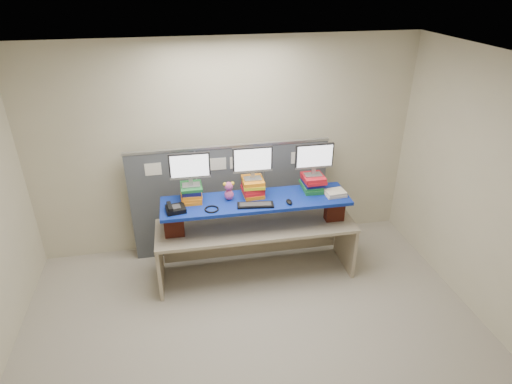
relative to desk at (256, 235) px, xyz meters
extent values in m
cube|color=beige|center=(-0.21, -1.14, 0.82)|extent=(5.00, 4.00, 2.80)
cube|color=#ADA597|center=(-0.21, -1.14, -0.58)|extent=(5.00, 4.00, 0.01)
cube|color=white|center=(-0.21, -1.14, 2.21)|extent=(5.00, 4.00, 0.01)
cube|color=#41464D|center=(-1.08, 0.64, 0.17)|extent=(0.85, 0.05, 1.50)
cube|color=#41464D|center=(-0.21, 0.64, 0.17)|extent=(0.85, 0.05, 1.50)
cube|color=#41464D|center=(0.66, 0.64, 0.17)|extent=(0.85, 0.05, 1.50)
cube|color=#AFB1B6|center=(-0.21, 0.64, 0.93)|extent=(2.60, 0.06, 0.03)
cube|color=white|center=(-1.16, 0.61, 0.72)|extent=(0.20, 0.00, 0.16)
cube|color=white|center=(-0.36, 0.61, 0.72)|extent=(0.20, 0.00, 0.16)
cube|color=white|center=(-0.11, 0.61, 0.72)|extent=(0.20, 0.00, 0.16)
cube|color=white|center=(0.69, 0.61, 0.72)|extent=(0.20, 0.00, 0.16)
cube|color=tan|center=(0.00, 0.00, 0.13)|extent=(2.41, 0.74, 0.04)
cube|color=tan|center=(-1.18, 0.02, -0.24)|extent=(0.05, 0.65, 0.69)
cube|color=tan|center=(1.18, -0.02, -0.24)|extent=(0.05, 0.65, 0.69)
cube|color=maroon|center=(-0.97, -0.03, 0.30)|extent=(0.23, 0.13, 0.31)
cube|color=maroon|center=(0.96, -0.07, 0.30)|extent=(0.23, 0.13, 0.31)
cube|color=navy|center=(0.00, 0.00, 0.47)|extent=(2.22, 0.59, 0.04)
cube|color=orange|center=(-0.74, 0.14, 0.51)|extent=(0.24, 0.30, 0.04)
cube|color=orange|center=(-0.73, 0.14, 0.55)|extent=(0.24, 0.31, 0.03)
cube|color=orange|center=(-0.73, 0.14, 0.58)|extent=(0.23, 0.29, 0.04)
cube|color=#121551|center=(-0.73, 0.14, 0.63)|extent=(0.24, 0.28, 0.05)
cube|color=#1C6C30|center=(-0.73, 0.14, 0.67)|extent=(0.24, 0.28, 0.03)
cube|color=orange|center=(-0.01, 0.12, 0.52)|extent=(0.24, 0.28, 0.05)
cube|color=red|center=(-0.02, 0.12, 0.56)|extent=(0.25, 0.29, 0.04)
cube|color=red|center=(-0.01, 0.12, 0.60)|extent=(0.24, 0.27, 0.05)
cube|color=yellow|center=(-0.01, 0.12, 0.64)|extent=(0.26, 0.30, 0.04)
cube|color=orange|center=(-0.01, 0.13, 0.68)|extent=(0.25, 0.29, 0.05)
cube|color=#1C6C30|center=(0.72, 0.10, 0.52)|extent=(0.23, 0.29, 0.05)
cube|color=#1C6C30|center=(0.71, 0.12, 0.56)|extent=(0.23, 0.29, 0.03)
cube|color=#121551|center=(0.72, 0.11, 0.60)|extent=(0.23, 0.27, 0.04)
cube|color=red|center=(0.73, 0.10, 0.63)|extent=(0.25, 0.30, 0.04)
cube|color=red|center=(0.72, 0.10, 0.67)|extent=(0.25, 0.27, 0.04)
cube|color=#949498|center=(-0.73, 0.13, 0.69)|extent=(0.21, 0.13, 0.01)
cube|color=#949498|center=(-0.73, 0.13, 0.74)|extent=(0.05, 0.04, 0.08)
cube|color=black|center=(-0.73, 0.13, 0.93)|extent=(0.46, 0.04, 0.30)
cube|color=white|center=(-0.73, 0.11, 0.93)|extent=(0.42, 0.01, 0.27)
cube|color=#949498|center=(-0.02, 0.12, 0.71)|extent=(0.21, 0.13, 0.01)
cube|color=#949498|center=(-0.02, 0.12, 0.76)|extent=(0.05, 0.04, 0.08)
cube|color=black|center=(-0.02, 0.12, 0.95)|extent=(0.46, 0.04, 0.30)
cube|color=white|center=(-0.02, 0.10, 0.95)|extent=(0.42, 0.01, 0.27)
cube|color=#949498|center=(0.72, 0.11, 0.70)|extent=(0.21, 0.13, 0.01)
cube|color=#949498|center=(0.72, 0.11, 0.75)|extent=(0.05, 0.04, 0.08)
cube|color=black|center=(0.72, 0.11, 0.94)|extent=(0.46, 0.04, 0.30)
cube|color=white|center=(0.72, 0.09, 0.94)|extent=(0.42, 0.01, 0.27)
cube|color=black|center=(-0.04, -0.15, 0.51)|extent=(0.43, 0.19, 0.02)
cube|color=#303033|center=(-0.04, -0.15, 0.52)|extent=(0.37, 0.14, 0.00)
ellipsoid|color=black|center=(0.36, -0.16, 0.51)|extent=(0.08, 0.13, 0.04)
cube|color=black|center=(-0.93, -0.09, 0.52)|extent=(0.23, 0.22, 0.05)
cube|color=#303033|center=(-0.93, -0.09, 0.55)|extent=(0.12, 0.12, 0.01)
cube|color=black|center=(-0.99, -0.09, 0.57)|extent=(0.07, 0.19, 0.04)
torus|color=black|center=(-0.53, -0.14, 0.50)|extent=(0.21, 0.21, 0.02)
ellipsoid|color=#D14F96|center=(-0.31, 0.06, 0.56)|extent=(0.11, 0.10, 0.13)
sphere|color=#D14F96|center=(-0.31, 0.06, 0.67)|extent=(0.10, 0.10, 0.10)
sphere|color=yellow|center=(-0.35, 0.06, 0.70)|extent=(0.04, 0.04, 0.04)
sphere|color=yellow|center=(-0.26, 0.06, 0.70)|extent=(0.04, 0.04, 0.04)
cube|color=beige|center=(0.95, -0.08, 0.51)|extent=(0.25, 0.21, 0.03)
cube|color=beige|center=(0.95, -0.08, 0.54)|extent=(0.24, 0.20, 0.03)
camera|label=1|loc=(-0.87, -4.30, 2.89)|focal=30.00mm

